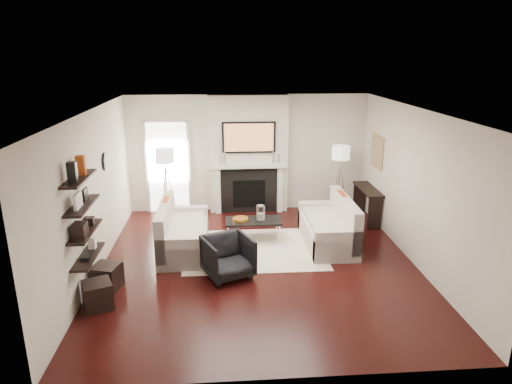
{
  "coord_description": "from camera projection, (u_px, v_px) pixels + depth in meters",
  "views": [
    {
      "loc": [
        -0.61,
        -7.35,
        3.6
      ],
      "look_at": [
        0.0,
        0.6,
        1.15
      ],
      "focal_mm": 32.0,
      "sensor_mm": 36.0,
      "label": 1
    }
  ],
  "objects": [
    {
      "name": "copper_bowl",
      "position": [
        240.0,
        219.0,
        9.0
      ],
      "size": [
        0.31,
        0.31,
        0.05
      ],
      "primitive_type": "cylinder",
      "color": "#C17320",
      "rests_on": "coffee_table"
    },
    {
      "name": "candlestick_r_short",
      "position": [
        279.0,
        159.0,
        10.36
      ],
      "size": [
        0.04,
        0.04,
        0.24
      ],
      "primitive_type": "cylinder",
      "color": "silver",
      "rests_on": "mantel_shelf"
    },
    {
      "name": "room_envelope",
      "position": [
        259.0,
        191.0,
        7.71
      ],
      "size": [
        6.0,
        6.0,
        6.0
      ],
      "color": "black",
      "rests_on": "ground"
    },
    {
      "name": "shelf_bottom",
      "position": [
        88.0,
        256.0,
        6.76
      ],
      "size": [
        0.25,
        1.0,
        0.03
      ],
      "primitive_type": "cube",
      "color": "black",
      "rests_on": "wall_left"
    },
    {
      "name": "shelf_top",
      "position": [
        79.0,
        179.0,
        6.41
      ],
      "size": [
        0.25,
        1.0,
        0.04
      ],
      "primitive_type": "cube",
      "color": "black",
      "rests_on": "wall_left"
    },
    {
      "name": "mantel_pilaster_r",
      "position": [
        280.0,
        189.0,
        10.58
      ],
      "size": [
        0.12,
        0.08,
        1.1
      ],
      "primitive_type": "cube",
      "color": "white",
      "rests_on": "floor"
    },
    {
      "name": "decor_wine_rack",
      "position": [
        80.0,
        230.0,
        6.38
      ],
      "size": [
        0.18,
        0.25,
        0.2
      ],
      "primitive_type": "cube",
      "color": "black",
      "rests_on": "shelf_lower"
    },
    {
      "name": "lamp_right_post",
      "position": [
        339.0,
        189.0,
        10.44
      ],
      "size": [
        0.02,
        0.02,
        1.2
      ],
      "primitive_type": "cylinder",
      "color": "silver",
      "rests_on": "floor"
    },
    {
      "name": "coffee_table",
      "position": [
        253.0,
        221.0,
        9.03
      ],
      "size": [
        1.1,
        0.55,
        0.04
      ],
      "primitive_type": "cube",
      "color": "black",
      "rests_on": "floor"
    },
    {
      "name": "lamp_left_shade",
      "position": [
        165.0,
        156.0,
        9.9
      ],
      "size": [
        0.4,
        0.4,
        0.3
      ],
      "primitive_type": "cylinder",
      "color": "white",
      "rests_on": "lamp_left_post"
    },
    {
      "name": "ottoman_near",
      "position": [
        107.0,
        277.0,
        7.21
      ],
      "size": [
        0.49,
        0.49,
        0.4
      ],
      "primitive_type": "cube",
      "rotation": [
        0.0,
        0.0,
        -0.27
      ],
      "color": "black",
      "rests_on": "floor"
    },
    {
      "name": "decor_box_tall",
      "position": [
        92.0,
        243.0,
        6.98
      ],
      "size": [
        0.1,
        0.1,
        0.18
      ],
      "primitive_type": "cube",
      "color": "white",
      "rests_on": "shelf_bottom"
    },
    {
      "name": "firebox",
      "position": [
        249.0,
        194.0,
        10.58
      ],
      "size": [
        0.75,
        0.02,
        0.65
      ],
      "primitive_type": "cube",
      "color": "black",
      "rests_on": "floor"
    },
    {
      "name": "lamp_right_leg_b",
      "position": [
        336.0,
        188.0,
        10.52
      ],
      "size": [
        0.14,
        0.22,
        1.23
      ],
      "primitive_type": "cylinder",
      "rotation": [
        0.18,
        0.0,
        0.52
      ],
      "color": "silver",
      "rests_on": "floor"
    },
    {
      "name": "lamp_left_post",
      "position": [
        167.0,
        193.0,
        10.15
      ],
      "size": [
        0.02,
        0.02,
        1.2
      ],
      "primitive_type": "cylinder",
      "color": "silver",
      "rests_on": "floor"
    },
    {
      "name": "loveseat_right_cushion",
      "position": [
        325.0,
        221.0,
        8.81
      ],
      "size": [
        0.63,
        1.44,
        0.1
      ],
      "primitive_type": "cube",
      "color": "beige",
      "rests_on": "loveseat_right_base"
    },
    {
      "name": "coffee_leg_nw",
      "position": [
        228.0,
        236.0,
        8.84
      ],
      "size": [
        0.02,
        0.02,
        0.38
      ],
      "primitive_type": "cylinder",
      "color": "silver",
      "rests_on": "floor"
    },
    {
      "name": "mantel_pilaster_l",
      "position": [
        218.0,
        191.0,
        10.48
      ],
      "size": [
        0.12,
        0.08,
        1.1
      ],
      "primitive_type": "cube",
      "color": "white",
      "rests_on": "floor"
    },
    {
      "name": "pillow_left_charcoal",
      "position": [
        163.0,
        221.0,
        8.13
      ],
      "size": [
        0.1,
        0.4,
        0.4
      ],
      "primitive_type": "cube",
      "color": "black",
      "rests_on": "loveseat_left_cushion"
    },
    {
      "name": "coffee_leg_ne",
      "position": [
        279.0,
        234.0,
        8.92
      ],
      "size": [
        0.02,
        0.02,
        0.38
      ],
      "primitive_type": "cylinder",
      "color": "silver",
      "rests_on": "floor"
    },
    {
      "name": "tv_body",
      "position": [
        249.0,
        137.0,
        10.17
      ],
      "size": [
        1.2,
        0.06,
        0.7
      ],
      "primitive_type": "cube",
      "color": "black",
      "rests_on": "chimney_breast"
    },
    {
      "name": "loveseat_left_arm_n",
      "position": [
        181.0,
        254.0,
        7.79
      ],
      "size": [
        0.85,
        0.18,
        0.6
      ],
      "primitive_type": "cube",
      "color": "beige",
      "rests_on": "floor"
    },
    {
      "name": "loveseat_right_arm_s",
      "position": [
        319.0,
        215.0,
        9.64
      ],
      "size": [
        0.85,
        0.18,
        0.6
      ],
      "primitive_type": "cube",
      "color": "beige",
      "rests_on": "floor"
    },
    {
      "name": "loveseat_left_base",
      "position": [
        184.0,
        240.0,
        8.59
      ],
      "size": [
        0.85,
        1.8,
        0.42
      ],
      "primitive_type": "cube",
      "color": "beige",
      "rests_on": "floor"
    },
    {
      "name": "clock_face",
      "position": [
        106.0,
        162.0,
        8.27
      ],
      "size": [
        0.01,
        0.29,
        0.29
      ],
      "primitive_type": "cylinder",
      "rotation": [
        0.0,
        1.57,
        0.0
      ],
      "color": "white",
      "rests_on": "clock_rim"
    },
    {
      "name": "lamp_left_leg_c",
      "position": [
        164.0,
        194.0,
        10.05
      ],
      "size": [
        0.14,
        0.22,
        1.23
      ],
      "primitive_type": "cylinder",
      "rotation": [
        0.18,
        0.0,
        2.62
      ],
      "color": "silver",
      "rests_on": "floor"
    },
    {
      "name": "candlestick_r_tall",
      "position": [
        273.0,
        158.0,
        10.34
      ],
      "size": [
        0.04,
        0.04,
        0.3
      ],
      "primitive_type": "cylinder",
      "color": "silver",
      "rests_on": "mantel_shelf"
    },
    {
      "name": "decor_magfile_a",
      "position": [
        72.0,
        172.0,
        6.13
      ],
      "size": [
        0.12,
        0.1,
        0.28
      ],
      "primitive_type": "cube",
      "color": "black",
      "rests_on": "shelf_top"
    },
    {
      "name": "candlestick_l_tall",
      "position": [
        225.0,
        159.0,
        10.26
      ],
      "size": [
        0.04,
        0.04,
        0.3
      ],
      "primitive_type": "cylinder",
      "color": "silver",
      "rests_on": "mantel_shelf"
    },
    {
      "name": "console_leg_s",
      "position": [
        360.0,
        198.0,
        10.61
      ],
      "size": [
        0.3,
        0.04,
        0.71
      ],
      "primitive_type": "cube",
      "color": "black",
      "rests_on": "floor"
    },
    {
      "name": "lamp_right_leg_a",
      "position": [
        344.0,
        189.0,
        10.44
      ],
      "size": [
        0.25,
        0.02,
        1.23
      ],
      "primitive_type": "cylinder",
      "rotation": [
        0.18,
        0.0,
        4.71
      ],
      "color": "silver",
      "rests_on": "floor"
    },
    {
      "name": "console_leg_n",
      "position": [
        375.0,
        214.0,
        9.56
      ],
      "size": [
        0.3,
        0.04,
        0.71
      ],
      "primitive_type": "cube",
      "color": "black",
      "rests_on": "floor"
    },
    {
      "name": "decor_frame_a",
      "position": [
        78.0,
        201.0,
        6.33
      ],
      "size": [
        0.04,
        0.3,
        0.22
      ],
      "primitive_type": "cube",
      "color": "white",
      "rests_on": "shelf_upper"
    },
    {
      "name": "hallway_panel",
      "position": [
        168.0,
        168.0,
        10.51
      ],
      "size": [
        0.9,
        0.02,
        2.1
      ],
      "primitive_type": "cube",
      "color": "white",
      "rests_on": "floor"
    },
    {
      "name": "ottoman_far",
      "position": [
        98.0,
        295.0,
        6.67
      ],
      "size": [
        0.52,
        0.52,
        0.4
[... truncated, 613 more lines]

